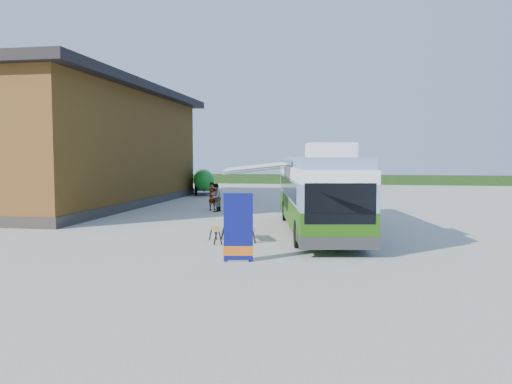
% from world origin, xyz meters
% --- Properties ---
extents(ground, '(100.00, 100.00, 0.00)m').
position_xyz_m(ground, '(0.00, 0.00, 0.00)').
color(ground, '#BCB7AD').
rests_on(ground, ground).
extents(barn, '(9.60, 21.20, 7.50)m').
position_xyz_m(barn, '(-10.50, 10.00, 3.59)').
color(barn, brown).
rests_on(barn, ground).
extents(hedge, '(40.00, 3.00, 1.00)m').
position_xyz_m(hedge, '(8.00, 38.00, 0.50)').
color(hedge, '#264419').
rests_on(hedge, ground).
extents(bus, '(4.38, 11.77, 3.54)m').
position_xyz_m(bus, '(4.44, 1.39, 1.69)').
color(bus, '#316410').
rests_on(bus, ground).
extents(awning, '(3.23, 4.51, 0.52)m').
position_xyz_m(awning, '(2.11, 1.31, 2.58)').
color(awning, white).
rests_on(awning, ground).
extents(banner, '(0.87, 0.28, 2.02)m').
position_xyz_m(banner, '(2.48, -5.06, 0.83)').
color(banner, '#0B0F57').
rests_on(banner, ground).
extents(picnic_table, '(1.89, 1.81, 0.85)m').
position_xyz_m(picnic_table, '(1.54, -1.71, 0.63)').
color(picnic_table, tan).
rests_on(picnic_table, ground).
extents(person_a, '(0.67, 0.71, 1.62)m').
position_xyz_m(person_a, '(-1.85, 8.50, 0.81)').
color(person_a, '#999999').
rests_on(person_a, ground).
extents(person_b, '(0.71, 0.85, 1.59)m').
position_xyz_m(person_b, '(-1.50, 7.76, 0.79)').
color(person_b, '#999999').
rests_on(person_b, ground).
extents(slurry_tanker, '(2.67, 5.30, 2.02)m').
position_xyz_m(slurry_tanker, '(-5.70, 20.21, 1.17)').
color(slurry_tanker, '#198D23').
rests_on(slurry_tanker, ground).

